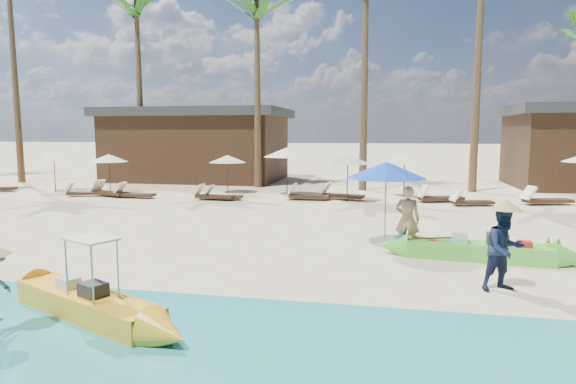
% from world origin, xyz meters
% --- Properties ---
extents(ground, '(240.00, 240.00, 0.00)m').
position_xyz_m(ground, '(0.00, 0.00, 0.00)').
color(ground, beige).
rests_on(ground, ground).
extents(wet_sand_strip, '(240.00, 4.50, 0.01)m').
position_xyz_m(wet_sand_strip, '(0.00, -5.00, 0.00)').
color(wet_sand_strip, tan).
rests_on(wet_sand_strip, ground).
extents(green_canoe, '(5.03, 0.96, 0.64)m').
position_xyz_m(green_canoe, '(5.34, 1.02, 0.22)').
color(green_canoe, '#58D03F').
rests_on(green_canoe, ground).
extents(yellow_canoe, '(4.67, 2.34, 1.29)m').
position_xyz_m(yellow_canoe, '(-1.35, -3.79, 0.21)').
color(yellow_canoe, yellow).
rests_on(yellow_canoe, ground).
extents(tourist, '(0.66, 0.50, 1.62)m').
position_xyz_m(tourist, '(3.77, 1.43, 0.81)').
color(tourist, tan).
rests_on(tourist, ground).
extents(vendor_green, '(0.93, 0.84, 1.56)m').
position_xyz_m(vendor_green, '(5.38, -1.15, 0.78)').
color(vendor_green, '#151F3A').
rests_on(vendor_green, ground).
extents(blue_umbrella, '(2.01, 2.01, 2.17)m').
position_xyz_m(blue_umbrella, '(3.25, 1.85, 1.96)').
color(blue_umbrella, '#99999E').
rests_on(blue_umbrella, ground).
extents(resort_parasol_2, '(1.89, 1.89, 1.95)m').
position_xyz_m(resort_parasol_2, '(-12.73, 10.57, 1.75)').
color(resort_parasol_2, '#3A2617').
rests_on(resort_parasol_2, ground).
extents(resort_parasol_3, '(1.81, 1.81, 1.87)m').
position_xyz_m(resort_parasol_3, '(-9.62, 10.36, 1.68)').
color(resort_parasol_3, '#3A2617').
rests_on(resort_parasol_3, ground).
extents(lounger_3_left, '(1.74, 1.01, 0.57)m').
position_xyz_m(lounger_3_left, '(-10.23, 9.14, 0.19)').
color(lounger_3_left, '#3A2617').
rests_on(lounger_3_left, ground).
extents(lounger_3_right, '(1.98, 1.14, 0.64)m').
position_xyz_m(lounger_3_right, '(-9.09, 9.33, 0.21)').
color(lounger_3_right, '#3A2617').
rests_on(lounger_3_right, ground).
extents(resort_parasol_4, '(1.76, 1.76, 1.81)m').
position_xyz_m(resort_parasol_4, '(-4.14, 11.56, 1.64)').
color(resort_parasol_4, '#3A2617').
rests_on(resort_parasol_4, ground).
extents(lounger_4_left, '(1.81, 0.62, 0.61)m').
position_xyz_m(lounger_4_left, '(-7.71, 9.08, 0.20)').
color(lounger_4_left, '#3A2617').
rests_on(lounger_4_left, ground).
extents(lounger_4_right, '(1.78, 0.64, 0.60)m').
position_xyz_m(lounger_4_right, '(-4.02, 9.11, 0.20)').
color(lounger_4_right, '#3A2617').
rests_on(lounger_4_right, ground).
extents(resort_parasol_5, '(2.14, 2.14, 2.21)m').
position_xyz_m(resort_parasol_5, '(-1.15, 11.13, 1.99)').
color(resort_parasol_5, '#3A2617').
rests_on(resort_parasol_5, ground).
extents(lounger_5_left, '(1.63, 0.52, 0.55)m').
position_xyz_m(lounger_5_left, '(-3.67, 9.30, 0.18)').
color(lounger_5_left, '#3A2617').
rests_on(lounger_5_left, ground).
extents(resort_parasol_6, '(1.91, 1.91, 1.97)m').
position_xyz_m(resort_parasol_6, '(1.69, 9.89, 1.78)').
color(resort_parasol_6, '#3A2617').
rests_on(resort_parasol_6, ground).
extents(lounger_6_left, '(1.82, 0.57, 0.62)m').
position_xyz_m(lounger_6_left, '(-0.07, 9.92, 0.21)').
color(lounger_6_left, '#3A2617').
rests_on(lounger_6_left, ground).
extents(lounger_6_right, '(1.97, 1.01, 0.64)m').
position_xyz_m(lounger_6_right, '(1.35, 10.40, 0.21)').
color(lounger_6_right, '#3A2617').
rests_on(lounger_6_right, ground).
extents(resort_parasol_7, '(1.82, 1.82, 1.87)m').
position_xyz_m(resort_parasol_7, '(4.09, 11.73, 1.69)').
color(resort_parasol_7, '#3A2617').
rests_on(resort_parasol_7, ground).
extents(lounger_7_left, '(1.99, 1.12, 0.65)m').
position_xyz_m(lounger_7_left, '(5.42, 10.36, 0.22)').
color(lounger_7_left, '#3A2617').
rests_on(lounger_7_left, ground).
extents(lounger_7_right, '(1.75, 0.92, 0.57)m').
position_xyz_m(lounger_7_right, '(6.54, 9.55, 0.19)').
color(lounger_7_right, '#3A2617').
rests_on(lounger_7_right, ground).
extents(lounger_8_left, '(2.07, 1.13, 0.67)m').
position_xyz_m(lounger_8_left, '(9.53, 10.42, 0.22)').
color(lounger_8_left, '#3A2617').
rests_on(lounger_8_left, ground).
extents(palm_2, '(2.08, 2.08, 11.33)m').
position_xyz_m(palm_2, '(-10.45, 15.08, 9.18)').
color(palm_2, brown).
rests_on(palm_2, ground).
extents(palm_3, '(2.08, 2.08, 10.52)m').
position_xyz_m(palm_3, '(-3.36, 14.27, 8.58)').
color(palm_3, brown).
rests_on(palm_3, ground).
extents(pavilion_west, '(10.80, 6.60, 4.30)m').
position_xyz_m(pavilion_west, '(-8.00, 17.50, 2.19)').
color(pavilion_west, '#3A2617').
rests_on(pavilion_west, ground).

